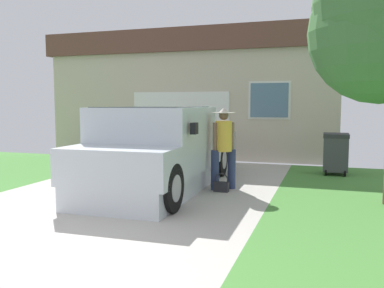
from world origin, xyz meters
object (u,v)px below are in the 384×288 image
Objects in this scene: wheeled_trash_bin at (336,152)px; handbag at (221,186)px; pickup_truck at (158,152)px; person_with_hat at (224,144)px; house_with_garage at (210,95)px.

handbag is at bearing -127.37° from wheeled_trash_bin.
handbag is (1.29, 0.16, -0.66)m from pickup_truck.
pickup_truck is 1.46m from handbag.
pickup_truck is 3.28× the size of person_with_hat.
house_with_garage is at bearing 133.70° from wheeled_trash_bin.
pickup_truck is 4.64m from wheeled_trash_bin.
handbag is 0.37× the size of wheeled_trash_bin.
house_with_garage reaches higher than pickup_truck.
house_with_garage is 9.65× the size of wheeled_trash_bin.
pickup_truck is 8.03m from house_with_garage.
wheeled_trash_bin is at bearing -169.80° from person_with_hat.
handbag is at bearing 55.39° from person_with_hat.
pickup_truck is at bearing -138.97° from wheeled_trash_bin.
person_with_hat is 1.65× the size of wheeled_trash_bin.
house_with_garage is at bearing -111.98° from person_with_hat.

